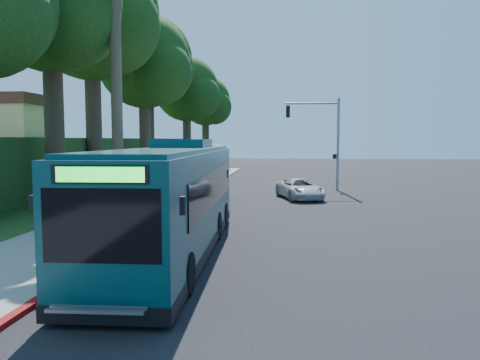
# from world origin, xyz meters

# --- Properties ---
(ground) EXTENTS (140.00, 140.00, 0.00)m
(ground) POSITION_xyz_m (0.00, 0.00, 0.00)
(ground) COLOR black
(ground) RESTS_ON ground
(sidewalk) EXTENTS (4.50, 70.00, 0.12)m
(sidewalk) POSITION_xyz_m (-7.30, 0.00, 0.06)
(sidewalk) COLOR gray
(sidewalk) RESTS_ON ground
(red_curb) EXTENTS (0.25, 30.00, 0.13)m
(red_curb) POSITION_xyz_m (-5.00, -4.00, 0.07)
(red_curb) COLOR maroon
(red_curb) RESTS_ON ground
(grass_verge) EXTENTS (8.00, 70.00, 0.06)m
(grass_verge) POSITION_xyz_m (-13.00, 5.00, 0.03)
(grass_verge) COLOR #234719
(grass_verge) RESTS_ON ground
(bus_shelter) EXTENTS (3.20, 1.51, 2.55)m
(bus_shelter) POSITION_xyz_m (-7.26, -2.86, 1.81)
(bus_shelter) COLOR black
(bus_shelter) RESTS_ON ground
(stop_sign_pole) EXTENTS (0.35, 0.06, 3.17)m
(stop_sign_pole) POSITION_xyz_m (-5.40, -5.00, 2.08)
(stop_sign_pole) COLOR gray
(stop_sign_pole) RESTS_ON ground
(traffic_signal_pole) EXTENTS (4.10, 0.30, 7.00)m
(traffic_signal_pole) POSITION_xyz_m (3.78, 10.00, 4.42)
(traffic_signal_pole) COLOR gray
(traffic_signal_pole) RESTS_ON ground
(tree_0) EXTENTS (8.40, 8.00, 15.70)m
(tree_0) POSITION_xyz_m (-12.40, -0.02, 11.20)
(tree_0) COLOR #382B1E
(tree_0) RESTS_ON ground
(tree_1) EXTENTS (10.50, 10.00, 18.26)m
(tree_1) POSITION_xyz_m (-13.37, 7.98, 12.73)
(tree_1) COLOR #382B1E
(tree_1) RESTS_ON ground
(tree_2) EXTENTS (8.82, 8.40, 15.12)m
(tree_2) POSITION_xyz_m (-11.89, 15.98, 10.48)
(tree_2) COLOR #382B1E
(tree_2) RESTS_ON ground
(tree_3) EXTENTS (10.08, 9.60, 17.28)m
(tree_3) POSITION_xyz_m (-13.88, 23.98, 11.98)
(tree_3) COLOR #382B1E
(tree_3) RESTS_ON ground
(tree_4) EXTENTS (8.40, 8.00, 14.14)m
(tree_4) POSITION_xyz_m (-11.40, 31.98, 9.73)
(tree_4) COLOR #382B1E
(tree_4) RESTS_ON ground
(tree_5) EXTENTS (7.35, 7.00, 12.86)m
(tree_5) POSITION_xyz_m (-10.41, 39.99, 8.96)
(tree_5) COLOR #382B1E
(tree_5) RESTS_ON ground
(white_bus) EXTENTS (3.79, 12.23, 3.58)m
(white_bus) POSITION_xyz_m (-3.81, 0.28, 1.75)
(white_bus) COLOR white
(white_bus) RESTS_ON ground
(teal_bus) EXTENTS (3.17, 13.11, 3.89)m
(teal_bus) POSITION_xyz_m (-3.00, -10.59, 1.90)
(teal_bus) COLOR #0A383C
(teal_bus) RESTS_ON ground
(pickup) EXTENTS (3.48, 5.23, 1.33)m
(pickup) POSITION_xyz_m (1.79, 4.67, 0.67)
(pickup) COLOR silver
(pickup) RESTS_ON ground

